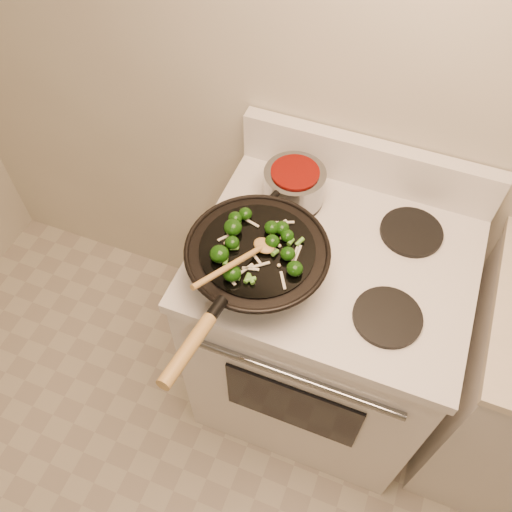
% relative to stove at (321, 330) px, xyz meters
% --- Properties ---
extents(stove, '(0.78, 0.67, 1.08)m').
position_rel_stove_xyz_m(stove, '(0.00, 0.00, 0.00)').
color(stove, white).
rests_on(stove, ground).
extents(wok, '(0.38, 0.62, 0.18)m').
position_rel_stove_xyz_m(wok, '(-0.18, -0.16, 0.53)').
color(wok, black).
rests_on(wok, stove).
extents(stirfry, '(0.24, 0.24, 0.04)m').
position_rel_stove_xyz_m(stirfry, '(-0.20, -0.16, 0.59)').
color(stirfry, '#103408').
rests_on(stirfry, wok).
extents(wooden_spoon, '(0.13, 0.26, 0.09)m').
position_rel_stove_xyz_m(wooden_spoon, '(-0.19, -0.21, 0.61)').
color(wooden_spoon, '#AA8042').
rests_on(wooden_spoon, wok).
extents(saucepan, '(0.18, 0.29, 0.11)m').
position_rel_stove_xyz_m(saucepan, '(-0.18, 0.15, 0.52)').
color(saucepan, gray).
rests_on(saucepan, stove).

